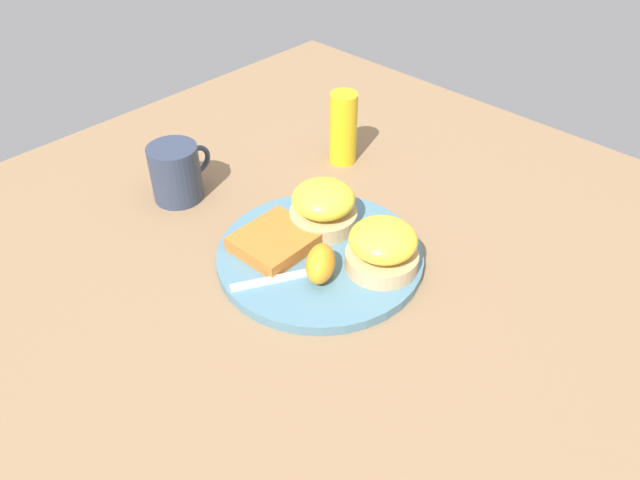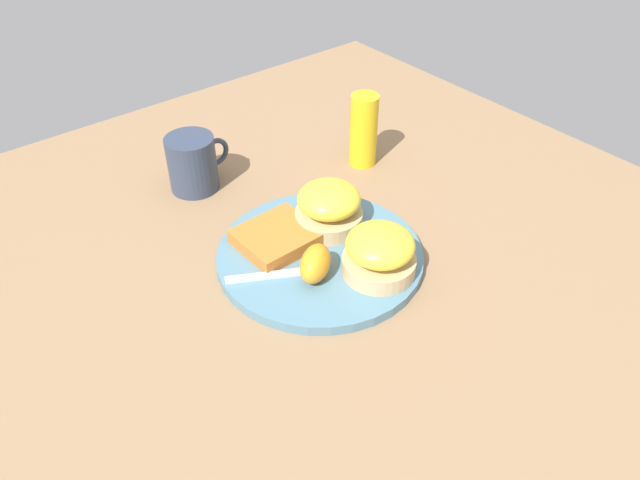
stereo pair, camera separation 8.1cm
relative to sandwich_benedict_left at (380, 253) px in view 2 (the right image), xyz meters
name	(u,v)px [view 2 (the right image)]	position (x,y,z in m)	size (l,w,h in m)	color
ground_plane	(320,260)	(-0.03, 0.08, -0.05)	(1.10, 1.10, 0.00)	#846647
plate	(320,256)	(-0.03, 0.08, -0.04)	(0.27, 0.27, 0.01)	slate
sandwich_benedict_left	(380,253)	(0.00, 0.00, 0.00)	(0.09, 0.09, 0.07)	tan
sandwich_benedict_right	(329,207)	(0.01, 0.11, 0.00)	(0.09, 0.09, 0.07)	tan
hashbrown_patty	(277,237)	(-0.07, 0.13, -0.02)	(0.10, 0.09, 0.02)	#B16626
orange_wedge	(315,264)	(-0.07, 0.04, -0.01)	(0.06, 0.04, 0.04)	orange
fork	(326,269)	(-0.05, 0.04, -0.03)	(0.20, 0.12, 0.00)	silver
cup	(193,163)	(-0.07, 0.33, 0.00)	(0.10, 0.07, 0.09)	#2D384C
condiment_bottle	(364,130)	(0.18, 0.22, 0.01)	(0.04, 0.04, 0.12)	gold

